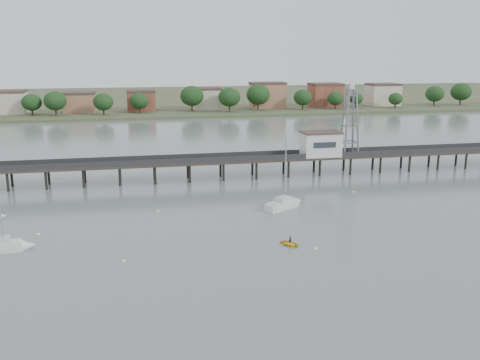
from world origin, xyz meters
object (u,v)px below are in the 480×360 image
(pier, at_px, (205,162))
(sailboat_a, at_px, (9,246))
(lattice_tower, at_px, (350,122))
(yellow_dinghy, at_px, (290,245))
(sailboat_c, at_px, (288,203))

(pier, distance_m, sailboat_a, 47.17)
(lattice_tower, distance_m, yellow_dinghy, 49.16)
(sailboat_c, bearing_deg, lattice_tower, 14.88)
(lattice_tower, distance_m, sailboat_a, 72.81)
(pier, xyz_separation_m, sailboat_a, (-31.51, -34.95, -3.15))
(pier, relative_size, sailboat_a, 12.65)
(yellow_dinghy, bearing_deg, lattice_tower, 24.25)
(lattice_tower, height_order, sailboat_c, lattice_tower)
(lattice_tower, height_order, sailboat_a, lattice_tower)
(lattice_tower, bearing_deg, sailboat_a, -150.98)
(lattice_tower, xyz_separation_m, sailboat_c, (-20.47, -22.72, -10.46))
(sailboat_c, relative_size, sailboat_a, 1.08)
(sailboat_a, xyz_separation_m, yellow_dinghy, (37.56, -5.61, -0.65))
(sailboat_c, distance_m, yellow_dinghy, 18.54)
(lattice_tower, relative_size, sailboat_a, 1.31)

